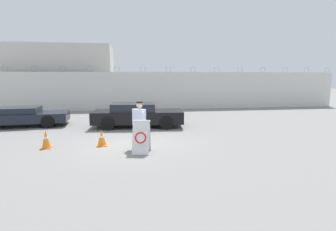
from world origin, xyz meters
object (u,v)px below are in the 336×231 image
barricade_sign (141,137)px  parked_car_front_coupe (21,116)px  security_guard (140,122)px  traffic_cone_mid (102,138)px  parked_car_rear_sedan (137,115)px  traffic_cone_near (46,139)px

barricade_sign → parked_car_front_coupe: bearing=148.3°
security_guard → traffic_cone_mid: security_guard is taller
security_guard → parked_car_rear_sedan: (0.04, 4.33, -0.35)m
parked_car_front_coupe → security_guard: bearing=-45.4°
security_guard → traffic_cone_near: 3.64m
security_guard → parked_car_front_coupe: (-6.26, 5.33, -0.44)m
security_guard → parked_car_front_coupe: security_guard is taller
traffic_cone_near → traffic_cone_mid: size_ratio=1.11×
traffic_cone_mid → parked_car_front_coupe: (-4.79, 4.79, 0.25)m
security_guard → traffic_cone_mid: (-1.48, 0.54, -0.69)m
traffic_cone_near → barricade_sign: bearing=-17.7°
security_guard → parked_car_rear_sedan: size_ratio=0.36×
parked_car_front_coupe → parked_car_rear_sedan: bearing=-14.0°
barricade_sign → parked_car_front_coupe: barricade_sign is taller
traffic_cone_near → parked_car_front_coupe: parked_car_front_coupe is taller
traffic_cone_mid → parked_car_rear_sedan: bearing=68.1°
traffic_cone_near → security_guard: bearing=-7.6°
barricade_sign → traffic_cone_near: (-3.57, 1.14, -0.24)m
barricade_sign → traffic_cone_near: 3.76m
security_guard → traffic_cone_near: (-3.55, 0.47, -0.65)m
security_guard → parked_car_rear_sedan: 4.34m
traffic_cone_mid → barricade_sign: bearing=-38.8°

